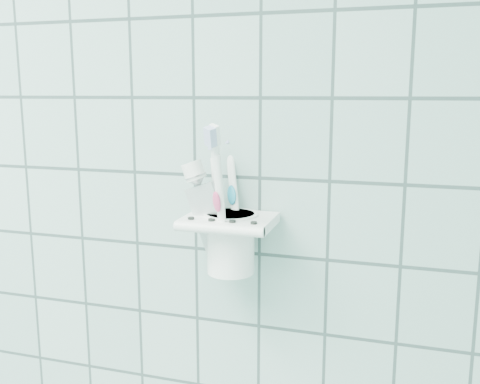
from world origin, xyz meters
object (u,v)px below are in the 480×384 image
Objects in this scene: holder_bracket at (230,222)px; toothbrush_orange at (225,192)px; toothbrush_blue at (222,200)px; toothpaste_tube at (227,205)px; toothbrush_pink at (240,197)px; cup at (231,240)px.

holder_bracket is 0.04m from toothbrush_orange.
toothbrush_orange is at bearing -64.34° from toothbrush_blue.
toothpaste_tube is at bearing 126.11° from toothbrush_orange.
holder_bracket is at bearing -156.40° from toothbrush_pink.
holder_bracket is 0.73× the size of toothpaste_tube.
toothbrush_orange is at bearing -137.42° from toothbrush_pink.
toothbrush_pink is 0.02m from toothpaste_tube.
holder_bracket is 0.61× the size of toothbrush_pink.
toothpaste_tube is (0.01, -0.01, -0.00)m from toothbrush_blue.
toothbrush_blue is (-0.01, 0.01, 0.03)m from holder_bracket.
toothbrush_pink is at bearing -17.08° from toothbrush_blue.
toothbrush_orange is (0.01, -0.01, 0.01)m from toothbrush_blue.
holder_bracket is at bearing -34.04° from toothbrush_blue.
toothbrush_blue is at bearing 157.52° from toothbrush_orange.
toothbrush_orange reaches higher than toothpaste_tube.
holder_bracket is at bearing -90.01° from cup.
toothbrush_orange is at bearing -108.73° from cup.
toothbrush_blue is at bearing 134.20° from toothpaste_tube.
toothpaste_tube is (-0.00, -0.00, 0.02)m from holder_bracket.
toothpaste_tube is (-0.00, 0.01, -0.02)m from toothbrush_orange.
cup is 0.51× the size of toothpaste_tube.
toothbrush_blue is 1.12× the size of toothpaste_tube.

